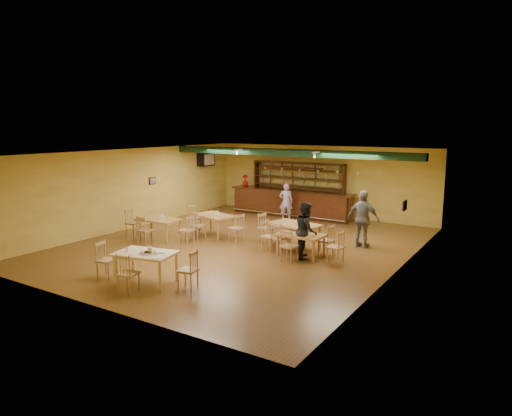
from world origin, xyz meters
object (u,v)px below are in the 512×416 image
Objects in this scene: near_table at (146,268)px; patron_bar at (286,202)px; dining_table_b at (294,236)px; dining_table_d at (301,245)px; dining_table_c at (159,229)px; bar_counter at (291,203)px; patron_right_a at (306,230)px; dining_table_a at (214,225)px.

near_table is 0.95× the size of patron_bar.
dining_table_b reaches higher than dining_table_d.
dining_table_c is 5.08m from dining_table_d.
patron_right_a is (3.34, -5.36, 0.26)m from bar_counter.
dining_table_a is 3.87m from dining_table_d.
dining_table_c is (-4.42, -1.50, -0.03)m from dining_table_b.
bar_counter is 9.52m from near_table.
patron_right_a reaches higher than patron_bar.
bar_counter is at bearing 84.15° from near_table.
bar_counter is 6.19m from dining_table_d.
dining_table_c is (-1.88, -6.06, -0.20)m from bar_counter.
patron_right_a reaches higher than near_table.
dining_table_b is at bearing -60.87° from bar_counter.
dining_table_c is at bearing 70.36° from patron_right_a.
dining_table_d is 5.39m from patron_bar.
near_table is at bearing -53.54° from dining_table_c.
dining_table_b is at bearing 15.32° from dining_table_c.
dining_table_c reaches higher than dining_table_d.
dining_table_c is at bearing 46.26° from patron_bar.
bar_counter reaches higher than dining_table_a.
bar_counter is 3.54× the size of dining_table_b.
bar_counter reaches higher than dining_table_b.
bar_counter is 3.67× the size of patron_bar.
dining_table_d is (5.03, 0.74, -0.02)m from dining_table_c.
near_table is 4.76m from patron_right_a.
dining_table_a is at bearing 47.19° from dining_table_c.
patron_right_a is at bearing 4.22° from dining_table_c.
patron_bar is (-2.33, 3.73, 0.37)m from dining_table_b.
dining_table_d is 0.52m from patron_right_a.
dining_table_b is 4.42m from patron_bar.
near_table is at bearing -114.10° from dining_table_d.
dining_table_b reaches higher than dining_table_c.
bar_counter is 3.86× the size of near_table.
bar_counter is 5.22m from dining_table_b.
patron_bar reaches higher than dining_table_b.
bar_counter is 3.37× the size of patron_right_a.
dining_table_b is at bearing 100.00° from patron_bar.
dining_table_d is 4.69m from near_table.
dining_table_a is 1.08× the size of dining_table_d.
patron_bar is at bearing 133.57° from dining_table_b.
patron_right_a is at bearing -58.07° from bar_counter.
dining_table_b reaches higher than near_table.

